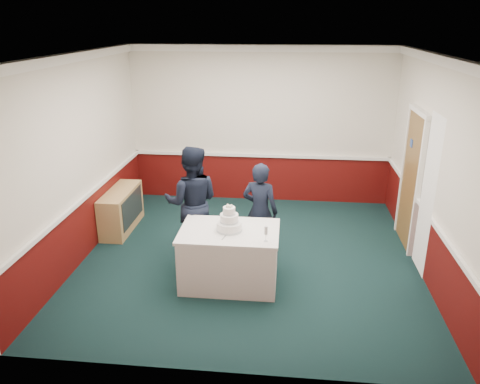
# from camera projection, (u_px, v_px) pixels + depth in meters

# --- Properties ---
(ground) EXTENTS (5.00, 5.00, 0.00)m
(ground) POSITION_uv_depth(u_px,v_px,m) (249.00, 257.00, 7.16)
(ground) COLOR black
(ground) RESTS_ON ground
(room_shell) EXTENTS (5.00, 5.00, 3.00)m
(room_shell) POSITION_uv_depth(u_px,v_px,m) (259.00, 122.00, 7.04)
(room_shell) COLOR silver
(room_shell) RESTS_ON ground
(sideboard) EXTENTS (0.41, 1.20, 0.70)m
(sideboard) POSITION_uv_depth(u_px,v_px,m) (121.00, 210.00, 8.02)
(sideboard) COLOR tan
(sideboard) RESTS_ON ground
(cake_table) EXTENTS (1.32, 0.92, 0.79)m
(cake_table) POSITION_uv_depth(u_px,v_px,m) (230.00, 256.00, 6.35)
(cake_table) COLOR white
(cake_table) RESTS_ON ground
(wedding_cake) EXTENTS (0.35, 0.35, 0.36)m
(wedding_cake) POSITION_uv_depth(u_px,v_px,m) (229.00, 223.00, 6.18)
(wedding_cake) COLOR white
(wedding_cake) RESTS_ON cake_table
(cake_knife) EXTENTS (0.07, 0.22, 0.00)m
(cake_knife) POSITION_uv_depth(u_px,v_px,m) (225.00, 236.00, 6.03)
(cake_knife) COLOR silver
(cake_knife) RESTS_ON cake_table
(champagne_flute) EXTENTS (0.05, 0.05, 0.21)m
(champagne_flute) POSITION_uv_depth(u_px,v_px,m) (266.00, 231.00, 5.86)
(champagne_flute) COLOR silver
(champagne_flute) RESTS_ON cake_table
(person_man) EXTENTS (0.89, 0.72, 1.72)m
(person_man) POSITION_uv_depth(u_px,v_px,m) (192.00, 202.00, 6.96)
(person_man) COLOR black
(person_man) RESTS_ON ground
(person_woman) EXTENTS (0.62, 0.48, 1.49)m
(person_woman) POSITION_uv_depth(u_px,v_px,m) (260.00, 211.00, 6.94)
(person_woman) COLOR black
(person_woman) RESTS_ON ground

